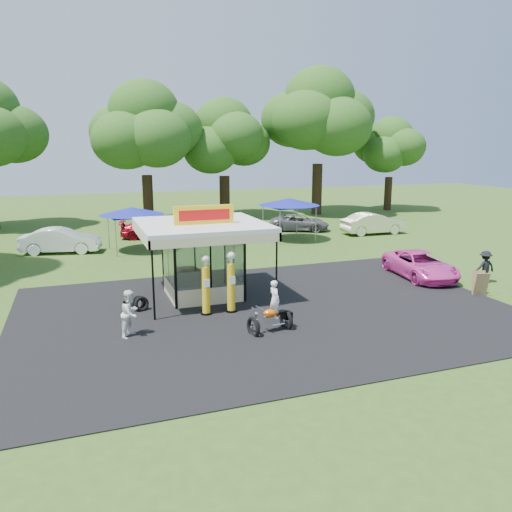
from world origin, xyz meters
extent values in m
plane|color=#325119|center=(0.00, 0.00, 0.00)|extent=(120.00, 120.00, 0.00)
cube|color=black|center=(0.00, 2.00, 0.02)|extent=(20.00, 14.00, 0.04)
cube|color=white|center=(-2.00, 5.00, 0.03)|extent=(3.00, 3.00, 0.06)
cube|color=white|center=(-2.00, 5.00, 3.29)|extent=(5.40, 5.40, 0.18)
cube|color=yellow|center=(-2.00, 4.50, 3.78)|extent=(2.60, 0.25, 0.80)
cube|color=red|center=(-2.00, 4.37, 3.78)|extent=(2.21, 0.02, 0.45)
cylinder|color=black|center=(-4.55, 2.45, 1.60)|extent=(0.08, 0.08, 3.20)
cylinder|color=black|center=(0.55, 2.45, 1.60)|extent=(0.08, 0.08, 3.20)
cylinder|color=black|center=(-2.49, 2.44, 0.05)|extent=(0.46, 0.46, 0.11)
cylinder|color=yellow|center=(-2.49, 2.44, 1.05)|extent=(0.32, 0.32, 1.89)
cylinder|color=silver|center=(-2.49, 2.44, 2.10)|extent=(0.21, 0.21, 0.21)
sphere|color=white|center=(-2.49, 2.44, 2.31)|extent=(0.34, 0.34, 0.34)
cube|color=white|center=(-2.49, 2.25, 1.37)|extent=(0.23, 0.02, 0.32)
cylinder|color=black|center=(-1.45, 2.41, 0.05)|extent=(0.48, 0.48, 0.11)
cylinder|color=yellow|center=(-1.45, 2.41, 1.08)|extent=(0.32, 0.32, 1.95)
cylinder|color=silver|center=(-1.45, 2.41, 2.16)|extent=(0.22, 0.22, 0.22)
sphere|color=white|center=(-1.45, 2.41, 2.38)|extent=(0.35, 0.35, 0.35)
cube|color=white|center=(-1.45, 2.21, 1.41)|extent=(0.24, 0.02, 0.32)
torus|color=black|center=(-1.46, -0.34, 0.32)|extent=(0.30, 0.81, 0.79)
torus|color=black|center=(-0.07, -0.07, 0.32)|extent=(0.30, 0.81, 0.79)
cube|color=silver|center=(-0.72, -0.20, 0.47)|extent=(0.56, 0.36, 0.28)
ellipsoid|color=#D95E0F|center=(-0.72, -0.20, 0.73)|extent=(0.60, 0.34, 0.28)
cube|color=black|center=(-0.40, -0.14, 0.68)|extent=(0.56, 0.34, 0.09)
cube|color=black|center=(-0.05, -0.07, 0.52)|extent=(0.38, 0.38, 0.26)
cylinder|color=silver|center=(-1.32, -0.32, 0.66)|extent=(0.42, 0.13, 0.84)
cylinder|color=silver|center=(-1.18, -0.29, 0.99)|extent=(0.15, 0.56, 0.05)
sphere|color=silver|center=(-1.34, -0.32, 0.80)|extent=(0.15, 0.15, 0.15)
imported|color=white|center=(-0.58, -0.17, 1.22)|extent=(0.43, 0.57, 1.41)
torus|color=black|center=(-4.89, 3.74, 0.32)|extent=(0.71, 0.50, 0.67)
torus|color=black|center=(-5.01, 3.87, 0.32)|extent=(0.72, 0.57, 0.67)
cube|color=#593819|center=(9.86, 0.71, 0.56)|extent=(0.67, 0.45, 1.11)
cube|color=#593819|center=(9.86, 0.98, 0.56)|extent=(0.67, 0.45, 1.11)
imported|color=yellow|center=(-2.00, 7.20, 0.48)|extent=(2.82, 1.13, 0.96)
imported|color=#ED40AD|center=(9.35, 4.43, 0.67)|extent=(2.85, 5.10, 1.35)
imported|color=white|center=(-5.58, 1.07, 0.86)|extent=(1.01, 1.06, 1.72)
imported|color=black|center=(11.71, 2.51, 0.81)|extent=(1.10, 0.69, 1.63)
imported|color=white|center=(-8.24, 17.29, 0.80)|extent=(5.08, 2.61, 1.60)
imported|color=#A60C1B|center=(-2.01, 20.64, 0.67)|extent=(4.90, 2.83, 1.34)
imported|color=silver|center=(3.17, 17.84, 0.81)|extent=(4.98, 2.57, 1.62)
imported|color=#5D5D5F|center=(9.68, 20.07, 0.66)|extent=(5.19, 4.06, 1.31)
imported|color=beige|center=(14.41, 16.69, 0.82)|extent=(5.01, 1.84, 1.64)
cylinder|color=gray|center=(-5.15, 17.67, 1.13)|extent=(0.06, 0.06, 2.27)
cylinder|color=gray|center=(-2.51, 17.67, 1.13)|extent=(0.06, 0.06, 2.27)
cylinder|color=gray|center=(-5.15, 15.03, 1.13)|extent=(0.06, 0.06, 2.27)
cylinder|color=gray|center=(-2.51, 15.03, 1.13)|extent=(0.06, 0.06, 2.27)
cube|color=navy|center=(-3.83, 16.35, 2.33)|extent=(2.84, 2.84, 0.11)
cone|color=navy|center=(-3.83, 16.35, 2.62)|extent=(4.08, 4.08, 0.47)
cylinder|color=gray|center=(5.79, 17.95, 1.21)|extent=(0.06, 0.06, 2.42)
cylinder|color=gray|center=(8.62, 17.95, 1.21)|extent=(0.06, 0.06, 2.42)
cylinder|color=gray|center=(5.79, 15.12, 1.21)|extent=(0.06, 0.06, 2.42)
cylinder|color=gray|center=(8.62, 15.12, 1.21)|extent=(0.06, 0.06, 2.42)
cube|color=navy|center=(7.20, 16.53, 2.48)|extent=(3.03, 3.03, 0.12)
cone|color=navy|center=(7.20, 16.53, 2.79)|extent=(4.36, 4.36, 0.50)
cylinder|color=black|center=(-1.21, 28.20, 2.11)|extent=(0.91, 0.91, 4.23)
ellipsoid|color=#1A4B15|center=(-1.21, 28.20, 7.61)|extent=(10.14, 10.14, 8.69)
cylinder|color=black|center=(6.28, 29.91, 1.96)|extent=(0.98, 0.98, 3.92)
ellipsoid|color=#1A4B15|center=(6.28, 29.91, 6.98)|extent=(9.16, 9.16, 7.85)
cylinder|color=black|center=(15.57, 28.85, 2.50)|extent=(1.00, 1.00, 5.00)
ellipsoid|color=#1A4B15|center=(15.57, 28.85, 8.89)|extent=(11.67, 11.67, 10.00)
cylinder|color=black|center=(24.26, 29.32, 1.75)|extent=(0.79, 0.79, 3.49)
ellipsoid|color=#1A4B15|center=(24.26, 29.32, 6.12)|extent=(7.89, 7.89, 6.76)
camera|label=1|loc=(-7.05, -16.24, 6.62)|focal=35.00mm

